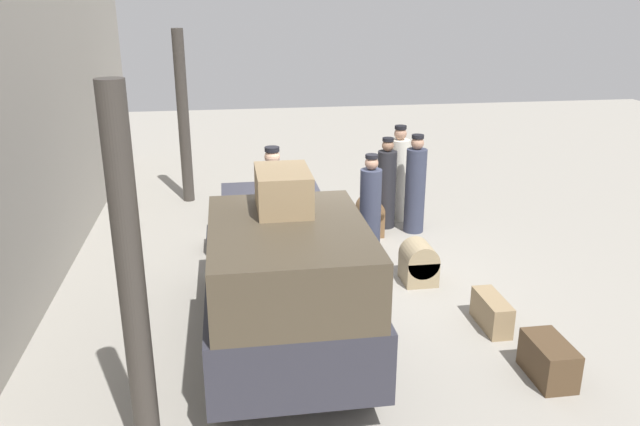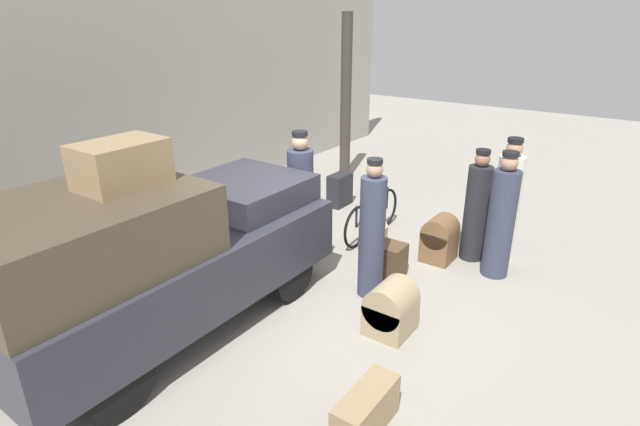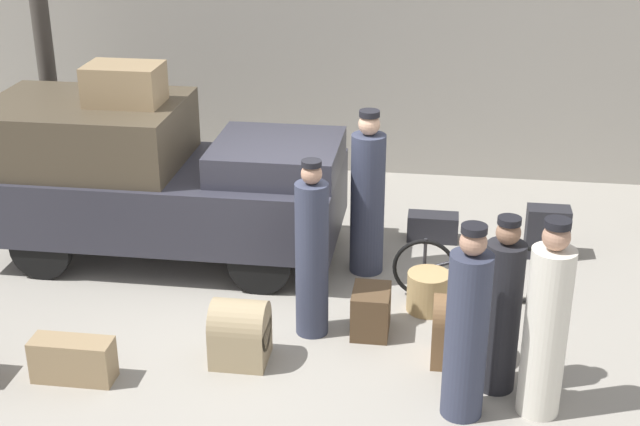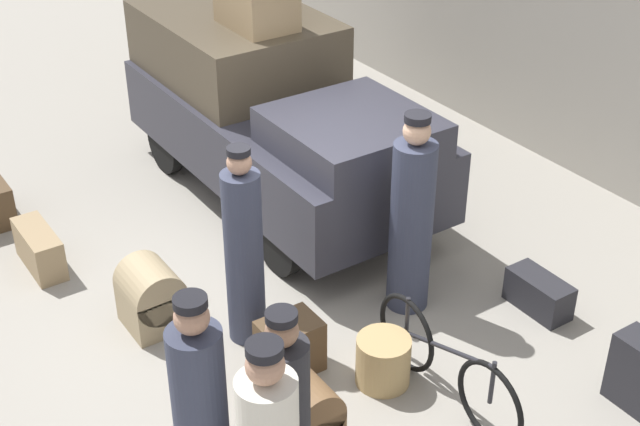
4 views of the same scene
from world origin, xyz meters
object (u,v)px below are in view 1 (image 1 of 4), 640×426
Objects in this scene: porter_standing_middle at (274,211)px; porter_carrying_trunk at (386,187)px; porter_lifting_near_truck at (415,188)px; trunk_on_truck_roof at (283,190)px; porter_with_bicycle at (370,217)px; conductor_in_dark_uniform at (399,177)px; suitcase_tan_flat at (216,240)px; wicker_basket at (320,232)px; suitcase_small_leather at (492,312)px; truck at (283,271)px; bicycle at (301,217)px; suitcase_black_upright at (230,206)px; trunk_barrel_dark at (370,216)px; trunk_umber_medium at (549,360)px; trunk_wicker_pale at (419,263)px; trunk_large_brown at (357,241)px.

porter_standing_middle is 1.14× the size of porter_carrying_trunk.
trunk_on_truck_roof is (-3.75, 2.66, 1.22)m from porter_lifting_near_truck.
porter_with_bicycle is 1.85m from porter_lifting_near_truck.
conductor_in_dark_uniform is 3.56m from suitcase_tan_flat.
porter_with_bicycle reaches higher than wicker_basket.
porter_standing_middle is 3.56m from suitcase_small_leather.
truck is at bearing 148.65° from conductor_in_dark_uniform.
conductor_in_dark_uniform is (4.16, -2.53, -0.15)m from truck.
suitcase_tan_flat is (-0.33, 3.48, -0.64)m from porter_lifting_near_truck.
bicycle is 2.01× the size of trunk_on_truck_roof.
suitcase_black_upright is at bearing 6.85° from trunk_on_truck_roof.
trunk_barrel_dark reaches higher than suitcase_tan_flat.
trunk_umber_medium is at bearing -173.39° from porter_carrying_trunk.
trunk_on_truck_roof is at bearing 180.00° from truck.
porter_lifting_near_truck reaches higher than trunk_wicker_pale.
trunk_barrel_dark is at bearing -72.78° from wicker_basket.
truck is 5.64× the size of trunk_umber_medium.
suitcase_black_upright is at bearing 35.79° from suitcase_small_leather.
conductor_in_dark_uniform reaches higher than suitcase_tan_flat.
trunk_large_brown is at bearing 146.69° from porter_carrying_trunk.
truck is 6.56× the size of suitcase_black_upright.
porter_standing_middle is 2.97m from conductor_in_dark_uniform.
wicker_basket is (-0.43, -0.27, -0.14)m from bicycle.
trunk_on_truck_roof reaches higher than suitcase_small_leather.
porter_carrying_trunk reaches higher than trunk_wicker_pale.
truck is at bearing 151.96° from trunk_barrel_dark.
trunk_barrel_dark is (4.58, 0.94, 0.12)m from trunk_umber_medium.
porter_carrying_trunk is 0.94× the size of porter_lifting_near_truck.
trunk_large_brown is (-1.18, 0.78, -0.53)m from porter_carrying_trunk.
suitcase_small_leather is at bearing -155.09° from trunk_large_brown.
suitcase_black_upright is at bearing 72.99° from porter_lifting_near_truck.
porter_lifting_near_truck is at bearing -0.33° from suitcase_small_leather.
porter_with_bicycle is 2.44× the size of suitcase_small_leather.
trunk_on_truck_roof reaches higher than porter_with_bicycle.
suitcase_black_upright is at bearing -11.15° from suitcase_tan_flat.
trunk_umber_medium is at bearing -142.95° from porter_standing_middle.
conductor_in_dark_uniform is 3.16m from suitcase_black_upright.
porter_standing_middle is 2.67× the size of trunk_umber_medium.
trunk_wicker_pale is at bearing 165.19° from porter_lifting_near_truck.
suitcase_black_upright is at bearing 7.20° from truck.
bicycle is at bearing 34.66° from trunk_wicker_pale.
trunk_on_truck_roof is (-0.23, 0.00, 1.05)m from truck.
conductor_in_dark_uniform is at bearing -25.98° from porter_with_bicycle.
porter_standing_middle is (2.46, -0.09, -0.11)m from truck.
porter_with_bicycle reaches higher than conductor_in_dark_uniform.
bicycle is at bearing 87.30° from porter_lifting_near_truck.
porter_lifting_near_truck is at bearing -14.81° from trunk_wicker_pale.
wicker_basket is at bearing 28.95° from suitcase_small_leather.
bicycle is 2.22× the size of suitcase_small_leather.
bicycle is at bearing -73.85° from suitcase_tan_flat.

